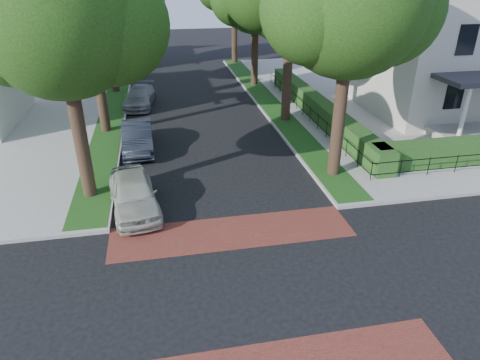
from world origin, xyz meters
name	(u,v)px	position (x,y,z in m)	size (l,w,h in m)	color
ground	(250,289)	(0.00, 0.00, 0.00)	(120.00, 120.00, 0.00)	black
sidewalk_ne	(445,93)	(19.50, 19.00, 0.07)	(30.00, 30.00, 0.15)	gray
crosswalk_far	(232,232)	(0.00, 3.20, 0.01)	(9.00, 2.20, 0.01)	maroon
grass_strip_ne	(268,101)	(5.40, 19.10, 0.16)	(1.60, 29.80, 0.02)	#1E4012
grass_strip_nw	(113,110)	(-5.40, 19.10, 0.16)	(1.60, 29.80, 0.02)	#1E4012
tree_right_near	(352,2)	(5.60, 7.24, 7.63)	(7.75, 6.67, 10.66)	black
tree_left_near	(63,17)	(-5.40, 7.23, 7.27)	(7.50, 6.45, 10.20)	black
hedge_main_road	(319,108)	(7.70, 15.00, 0.75)	(1.00, 18.00, 1.20)	#1D4517
fence_main_road	(307,111)	(6.90, 15.00, 0.60)	(0.06, 18.00, 0.90)	black
house_victorian	(466,15)	(17.51, 15.92, 6.02)	(13.00, 13.05, 12.48)	beige
parked_car_front	(133,193)	(-3.60, 5.59, 0.75)	(1.77, 4.40, 1.50)	#B7B9A6
parked_car_middle	(137,137)	(-3.58, 12.00, 0.73)	(1.55, 4.44, 1.46)	#1D222C
parked_car_rear	(140,97)	(-3.60, 20.10, 0.67)	(1.87, 4.60, 1.33)	gray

